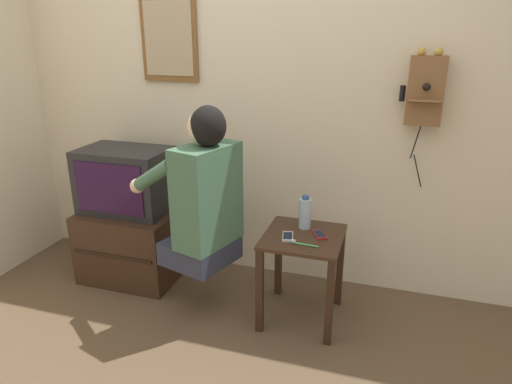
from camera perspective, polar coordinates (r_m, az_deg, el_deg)
name	(u,v)px	position (r m, az deg, el deg)	size (l,w,h in m)	color
ground_plane	(203,361)	(2.61, -6.60, -20.29)	(14.00, 14.00, 0.00)	brown
wall_back	(263,93)	(3.04, 0.83, 12.22)	(6.80, 0.05, 2.55)	beige
side_table	(303,255)	(2.71, 5.85, -7.80)	(0.45, 0.47, 0.55)	#382316
person	(204,195)	(2.64, -6.58, -0.33)	(0.63, 0.54, 0.95)	#2D3347
tv_stand	(133,243)	(3.35, -15.07, -6.19)	(0.65, 0.52, 0.49)	#382316
television	(126,180)	(3.21, -15.98, 1.45)	(0.59, 0.39, 0.43)	#232326
wall_phone_antique	(425,90)	(2.83, 20.40, 11.85)	(0.24, 0.19, 0.80)	brown
framed_picture	(169,39)	(3.22, -10.82, 18.31)	(0.40, 0.03, 0.55)	brown
cell_phone_held	(288,237)	(2.62, 3.99, -5.57)	(0.09, 0.13, 0.01)	silver
cell_phone_spare	(320,234)	(2.66, 7.95, -5.28)	(0.11, 0.14, 0.01)	maroon
water_bottle	(305,213)	(2.72, 6.14, -2.63)	(0.07, 0.07, 0.20)	#ADC6DB
toothbrush	(302,244)	(2.54, 5.81, -6.46)	(0.16, 0.02, 0.02)	#4CBF66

